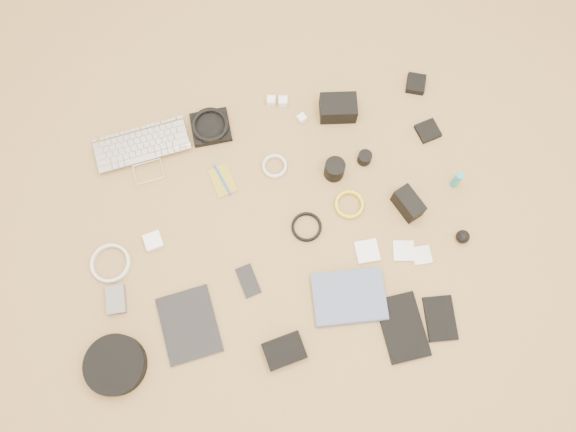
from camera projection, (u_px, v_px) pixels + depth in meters
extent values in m
cube|color=olive|center=(280.00, 226.00, 2.07)|extent=(4.00, 4.00, 0.04)
imported|color=#B7B7BC|center=(145.00, 157.00, 2.11)|extent=(0.38, 0.28, 0.03)
cube|color=black|center=(211.00, 127.00, 2.15)|extent=(0.15, 0.14, 0.03)
torus|color=black|center=(210.00, 125.00, 2.13)|extent=(0.18, 0.18, 0.02)
cube|color=silver|center=(271.00, 101.00, 2.18)|extent=(0.04, 0.04, 0.03)
cube|color=silver|center=(283.00, 102.00, 2.18)|extent=(0.03, 0.03, 0.03)
cube|color=silver|center=(283.00, 101.00, 2.18)|extent=(0.04, 0.04, 0.03)
cube|color=silver|center=(302.00, 118.00, 2.16)|extent=(0.04, 0.04, 0.03)
cube|color=black|center=(338.00, 108.00, 2.14)|extent=(0.15, 0.12, 0.08)
cube|color=black|center=(416.00, 84.00, 2.20)|extent=(0.10, 0.10, 0.03)
cube|color=olive|center=(223.00, 181.00, 2.09)|extent=(0.10, 0.13, 0.01)
cylinder|color=#1548B2|center=(222.00, 180.00, 2.09)|extent=(0.05, 0.13, 0.01)
torus|color=silver|center=(275.00, 167.00, 2.11)|extent=(0.10, 0.10, 0.01)
cylinder|color=black|center=(335.00, 169.00, 2.07)|extent=(0.10, 0.10, 0.08)
cylinder|color=black|center=(365.00, 158.00, 2.10)|extent=(0.07, 0.07, 0.05)
cube|color=black|center=(428.00, 131.00, 2.15)|extent=(0.09, 0.09, 0.02)
cube|color=silver|center=(153.00, 241.00, 2.02)|extent=(0.07, 0.07, 0.03)
torus|color=silver|center=(111.00, 264.00, 2.00)|extent=(0.15, 0.15, 0.01)
torus|color=black|center=(307.00, 227.00, 2.04)|extent=(0.13, 0.13, 0.01)
torus|color=gold|center=(349.00, 205.00, 2.06)|extent=(0.13, 0.13, 0.01)
cube|color=black|center=(408.00, 204.00, 2.03)|extent=(0.10, 0.13, 0.09)
cylinder|color=teal|center=(457.00, 180.00, 2.05)|extent=(0.03, 0.03, 0.09)
cube|color=slate|center=(116.00, 300.00, 1.95)|extent=(0.07, 0.10, 0.03)
cube|color=black|center=(189.00, 325.00, 1.94)|extent=(0.21, 0.26, 0.01)
cube|color=black|center=(248.00, 281.00, 1.98)|extent=(0.08, 0.12, 0.01)
cube|color=silver|center=(367.00, 251.00, 2.01)|extent=(0.08, 0.08, 0.01)
cube|color=silver|center=(403.00, 251.00, 2.01)|extent=(0.09, 0.09, 0.01)
cube|color=silver|center=(422.00, 255.00, 2.01)|extent=(0.07, 0.07, 0.01)
sphere|color=black|center=(463.00, 237.00, 2.01)|extent=(0.06, 0.06, 0.05)
cylinder|color=black|center=(115.00, 365.00, 1.88)|extent=(0.26, 0.26, 0.06)
cube|color=black|center=(284.00, 351.00, 1.90)|extent=(0.15, 0.12, 0.03)
imported|color=#435272|center=(353.00, 324.00, 1.93)|extent=(0.27, 0.21, 0.02)
cube|color=black|center=(403.00, 327.00, 1.93)|extent=(0.15, 0.23, 0.02)
cube|color=black|center=(440.00, 318.00, 1.94)|extent=(0.12, 0.16, 0.01)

